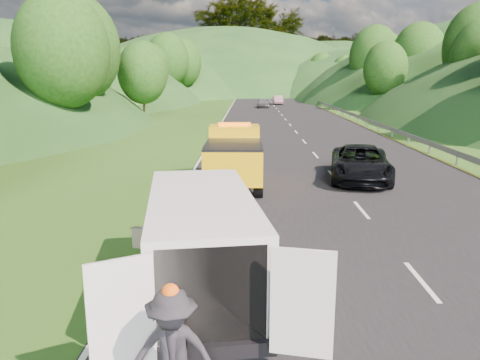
{
  "coord_description": "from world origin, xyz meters",
  "views": [
    {
      "loc": [
        -1.07,
        -12.29,
        4.74
      ],
      "look_at": [
        -1.37,
        3.13,
        1.3
      ],
      "focal_mm": 35.0,
      "sensor_mm": 36.0,
      "label": 1
    }
  ],
  "objects_px": {
    "woman": "(169,238)",
    "suitcase": "(140,237)",
    "tow_truck": "(234,156)",
    "white_van": "(201,239)",
    "child": "(203,245)",
    "passing_suv": "(360,180)"
  },
  "relations": [
    {
      "from": "suitcase",
      "to": "tow_truck",
      "type": "bearing_deg",
      "value": 72.74
    },
    {
      "from": "child",
      "to": "white_van",
      "type": "bearing_deg",
      "value": -42.43
    },
    {
      "from": "white_van",
      "to": "woman",
      "type": "distance_m",
      "value": 4.24
    },
    {
      "from": "white_van",
      "to": "passing_suv",
      "type": "distance_m",
      "value": 13.41
    },
    {
      "from": "tow_truck",
      "to": "suitcase",
      "type": "xyz_separation_m",
      "value": [
        -2.43,
        -7.81,
        -1.01
      ]
    },
    {
      "from": "tow_truck",
      "to": "child",
      "type": "bearing_deg",
      "value": -95.57
    },
    {
      "from": "child",
      "to": "suitcase",
      "type": "xyz_separation_m",
      "value": [
        -1.77,
        -0.21,
        0.29
      ]
    },
    {
      "from": "woman",
      "to": "suitcase",
      "type": "bearing_deg",
      "value": 132.63
    },
    {
      "from": "tow_truck",
      "to": "woman",
      "type": "xyz_separation_m",
      "value": [
        -1.74,
        -6.99,
        -1.3
      ]
    },
    {
      "from": "suitcase",
      "to": "woman",
      "type": "bearing_deg",
      "value": 49.93
    },
    {
      "from": "suitcase",
      "to": "passing_suv",
      "type": "bearing_deg",
      "value": 47.08
    },
    {
      "from": "child",
      "to": "woman",
      "type": "bearing_deg",
      "value": -166.83
    },
    {
      "from": "child",
      "to": "passing_suv",
      "type": "height_order",
      "value": "passing_suv"
    },
    {
      "from": "woman",
      "to": "passing_suv",
      "type": "xyz_separation_m",
      "value": [
        7.55,
        8.04,
        0.0
      ]
    },
    {
      "from": "tow_truck",
      "to": "white_van",
      "type": "xyz_separation_m",
      "value": [
        -0.36,
        -10.78,
        0.02
      ]
    },
    {
      "from": "tow_truck",
      "to": "suitcase",
      "type": "distance_m",
      "value": 8.24
    },
    {
      "from": "tow_truck",
      "to": "passing_suv",
      "type": "height_order",
      "value": "tow_truck"
    },
    {
      "from": "passing_suv",
      "to": "tow_truck",
      "type": "bearing_deg",
      "value": -159.83
    },
    {
      "from": "child",
      "to": "passing_suv",
      "type": "relative_size",
      "value": 0.18
    },
    {
      "from": "tow_truck",
      "to": "woman",
      "type": "distance_m",
      "value": 7.32
    },
    {
      "from": "white_van",
      "to": "passing_suv",
      "type": "height_order",
      "value": "white_van"
    },
    {
      "from": "woman",
      "to": "suitcase",
      "type": "height_order",
      "value": "woman"
    }
  ]
}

